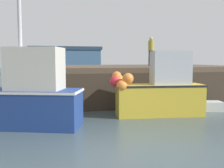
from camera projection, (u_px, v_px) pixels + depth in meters
ground at (131, 149)px, 7.21m from camera, size 120.00×160.00×0.10m
pier at (132, 72)px, 15.61m from camera, size 12.18×7.23×1.96m
fishing_boat_near_left at (26, 96)px, 9.31m from camera, size 4.33×2.74×4.81m
fishing_boat_near_right at (159, 90)px, 11.21m from camera, size 3.92×1.57×2.68m
rowboat at (203, 106)px, 12.30m from camera, size 1.75×1.02×0.48m
dockworker at (151, 51)px, 16.16m from camera, size 0.34×0.34×1.72m
warehouse at (65, 61)px, 42.26m from camera, size 10.78×6.01×4.27m
mooring_buoy_foreground at (8, 119)px, 9.21m from camera, size 0.61×0.61×0.72m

